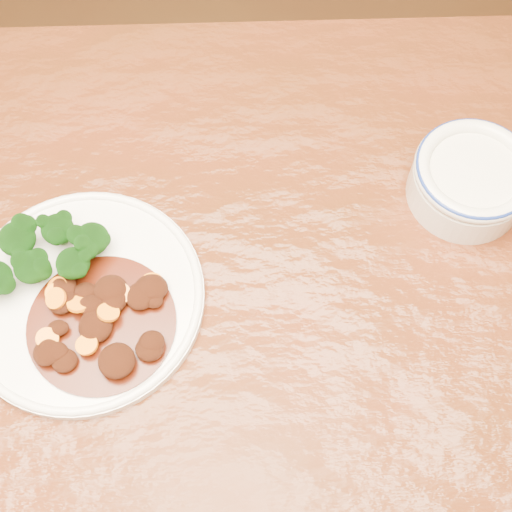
{
  "coord_description": "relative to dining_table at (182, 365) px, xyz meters",
  "views": [
    {
      "loc": [
        0.08,
        -0.25,
        1.47
      ],
      "look_at": [
        0.09,
        0.09,
        0.77
      ],
      "focal_mm": 50.0,
      "sensor_mm": 36.0,
      "label": 1
    }
  ],
  "objects": [
    {
      "name": "dining_table",
      "position": [
        0.0,
        0.0,
        0.0
      ],
      "size": [
        1.5,
        0.9,
        0.75
      ],
      "rotation": [
        0.0,
        0.0,
        0.0
      ],
      "color": "#56210F",
      "rests_on": "ground"
    },
    {
      "name": "mince_stew",
      "position": [
        -0.07,
        0.02,
        0.1
      ],
      "size": [
        0.16,
        0.16,
        0.03
      ],
      "color": "#411206",
      "rests_on": "dinner_plate"
    },
    {
      "name": "dinner_plate",
      "position": [
        -0.1,
        0.05,
        0.09
      ],
      "size": [
        0.26,
        0.26,
        0.02
      ],
      "rotation": [
        0.0,
        0.0,
        0.03
      ],
      "color": "white",
      "rests_on": "dining_table"
    },
    {
      "name": "broccoli_florets",
      "position": [
        -0.14,
        0.09,
        0.12
      ],
      "size": [
        0.14,
        0.09,
        0.04
      ],
      "color": "#558545",
      "rests_on": "dinner_plate"
    },
    {
      "name": "dip_bowl",
      "position": [
        0.33,
        0.17,
        0.11
      ],
      "size": [
        0.14,
        0.14,
        0.06
      ],
      "rotation": [
        0.0,
        0.0,
        0.32
      ],
      "color": "beige",
      "rests_on": "dining_table"
    },
    {
      "name": "ground",
      "position": [
        -0.0,
        0.0,
        -0.67
      ],
      "size": [
        4.0,
        4.0,
        0.0
      ],
      "primitive_type": "plane",
      "color": "#452311",
      "rests_on": "ground"
    }
  ]
}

